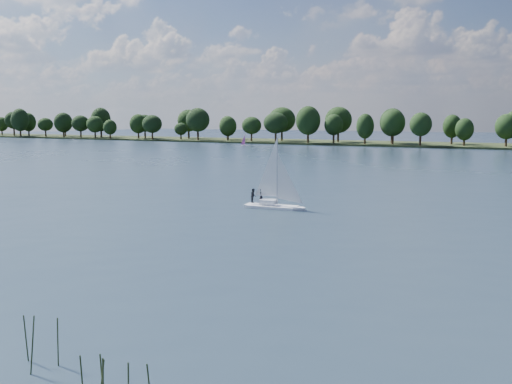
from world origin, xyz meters
TOP-DOWN VIEW (x-y plane):
  - ground at (0.00, 100.00)m, footprint 700.00×700.00m
  - far_shore at (0.00, 212.00)m, footprint 660.00×40.00m
  - sailboat at (3.61, 38.17)m, footprint 7.15×2.62m
  - dinghy_pink at (-78.58, 173.13)m, footprint 3.17×2.76m
  - pontoon at (-190.49, 189.36)m, footprint 4.33×2.79m
  - treeline at (-15.08, 208.61)m, footprint 562.07×73.87m

SIDE VIEW (x-z plane):
  - ground at x=0.00m, z-range 0.00..0.00m
  - far_shore at x=0.00m, z-range -0.75..0.75m
  - pontoon at x=-190.49m, z-range -0.25..0.25m
  - dinghy_pink at x=-78.58m, z-range -1.28..3.59m
  - sailboat at x=3.61m, z-range -2.03..7.17m
  - treeline at x=-15.08m, z-range -0.79..16.96m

